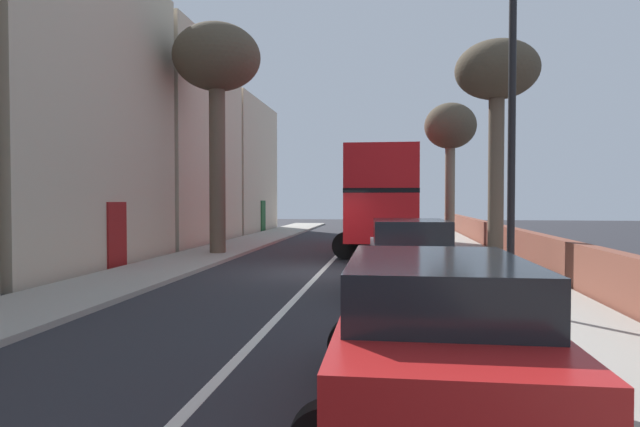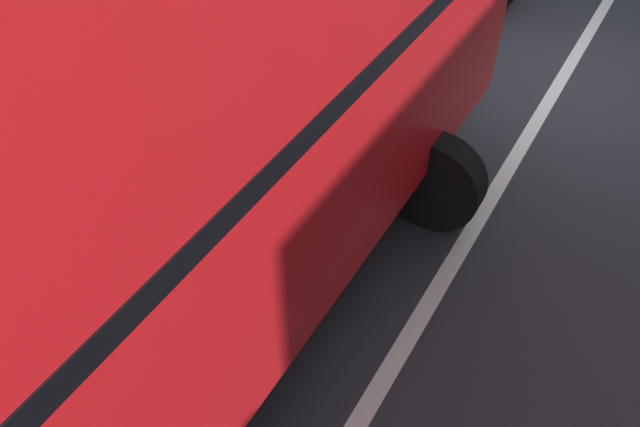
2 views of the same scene
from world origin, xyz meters
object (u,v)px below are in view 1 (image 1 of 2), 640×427
parked_car_red_right_0 (434,325)px  parked_car_silver_right_3 (409,251)px  street_tree_right_3 (497,81)px  lamppost_right (512,112)px  parked_car_red_right_1 (397,218)px  street_tree_left_0 (217,66)px  double_decker_bus (382,195)px  street_tree_right_1 (450,131)px

parked_car_red_right_0 → parked_car_silver_right_3: 7.29m
street_tree_right_3 → lamppost_right: size_ratio=1.00×
parked_car_red_right_1 → street_tree_left_0: bearing=-115.4°
parked_car_red_right_1 → street_tree_right_3: size_ratio=0.66×
parked_car_red_right_1 → street_tree_left_0: street_tree_left_0 is taller
parked_car_red_right_0 → double_decker_bus: bearing=92.6°
street_tree_right_3 → lamppost_right: (-0.58, -4.50, -1.55)m
street_tree_right_3 → lamppost_right: bearing=-97.3°
parked_car_silver_right_3 → parked_car_red_right_0: bearing=-90.0°
parked_car_silver_right_3 → lamppost_right: 4.09m
lamppost_right → street_tree_right_3: bearing=82.7°
street_tree_right_1 → street_tree_right_3: bearing=-90.0°
double_decker_bus → street_tree_left_0: 8.53m
lamppost_right → street_tree_left_0: bearing=133.1°
double_decker_bus → parked_car_silver_right_3: (0.80, -10.10, -1.39)m
parked_car_red_right_0 → street_tree_left_0: 17.35m
double_decker_bus → parked_car_red_right_1: double_decker_bus is taller
double_decker_bus → street_tree_left_0: size_ratio=1.19×
double_decker_bus → street_tree_right_3: street_tree_right_3 is taller
parked_car_silver_right_3 → parked_car_red_right_1: bearing=90.0°
street_tree_right_1 → lamppost_right: bearing=-92.1°
street_tree_left_0 → street_tree_right_1: 11.50m
parked_car_red_right_1 → street_tree_right_3: 20.59m
parked_car_red_right_0 → street_tree_right_1: street_tree_right_1 is taller
parked_car_red_right_0 → lamppost_right: lamppost_right is taller
parked_car_red_right_0 → street_tree_left_0: street_tree_left_0 is taller
parked_car_red_right_0 → parked_car_silver_right_3: parked_car_silver_right_3 is taller
parked_car_silver_right_3 → street_tree_left_0: 11.94m
street_tree_left_0 → street_tree_right_3: bearing=-27.9°
double_decker_bus → street_tree_left_0: bearing=-155.2°
parked_car_red_right_0 → parked_car_silver_right_3: bearing=90.0°
street_tree_left_0 → street_tree_right_1: street_tree_left_0 is taller
street_tree_right_1 → parked_car_red_right_1: bearing=105.3°
street_tree_left_0 → parked_car_red_right_1: bearing=64.6°
parked_car_silver_right_3 → street_tree_left_0: (-7.10, 7.20, 6.36)m
parked_car_red_right_1 → street_tree_right_1: street_tree_right_1 is taller
parked_car_red_right_1 → street_tree_right_3: street_tree_right_3 is taller
double_decker_bus → street_tree_right_1: 5.56m
street_tree_right_1 → lamppost_right: 15.85m
street_tree_right_1 → parked_car_red_right_0: bearing=-96.6°
parked_car_red_right_0 → street_tree_right_3: 10.72m
parked_car_silver_right_3 → street_tree_left_0: bearing=134.6°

